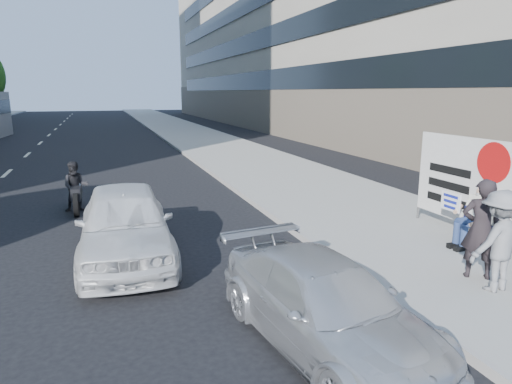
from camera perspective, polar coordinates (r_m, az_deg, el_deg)
name	(u,v)px	position (r m, az deg, el deg)	size (l,w,h in m)	color
ground	(276,285)	(8.13, 2.57, -11.56)	(160.00, 160.00, 0.00)	black
near_sidewalk	(218,146)	(27.93, -4.79, 5.75)	(5.00, 120.00, 0.15)	gray
near_building	(324,15)	(44.14, 8.52, 21.03)	(14.00, 70.00, 20.00)	gray
seated_protester	(474,213)	(10.35, 25.59, -2.41)	(0.83, 1.11, 1.31)	navy
jogger	(499,241)	(8.27, 28.08, -5.42)	(1.07, 0.62, 1.66)	slate
pedestrian_woman	(481,229)	(8.67, 26.30, -4.16)	(0.64, 0.42, 1.74)	black
protest_banner	(466,181)	(10.98, 24.79, 1.29)	(0.08, 3.06, 2.20)	#4C4C4C
parked_sedan	(325,305)	(6.21, 8.64, -13.83)	(1.61, 3.96, 1.15)	#B8BAC0
white_sedan_near	(125,223)	(9.46, -16.04, -3.75)	(1.77, 4.39, 1.50)	silver
motorcycle	(76,189)	(13.75, -21.56, 0.36)	(0.70, 2.04, 1.42)	black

